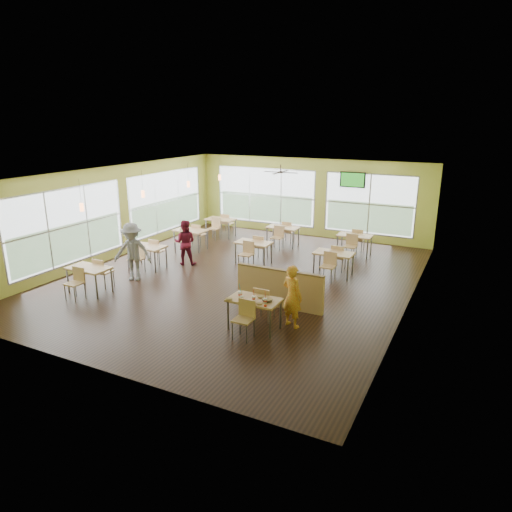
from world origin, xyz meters
name	(u,v)px	position (x,y,z in m)	size (l,w,h in m)	color
room	(240,227)	(0.00, 0.00, 1.60)	(12.00, 12.04, 3.20)	black
window_bays	(218,207)	(-2.65, 3.08, 1.48)	(9.24, 10.24, 2.38)	white
main_table	(254,304)	(2.00, -3.00, 0.63)	(1.22, 1.52, 0.87)	tan
half_wall_divider	(279,288)	(2.00, -1.55, 0.52)	(2.40, 0.14, 1.04)	tan
dining_tables	(237,241)	(-1.05, 1.71, 0.63)	(6.92, 8.72, 0.87)	tan
pendant_lights	(166,189)	(-3.20, 0.68, 2.45)	(0.11, 7.31, 0.86)	#2D2119
ceiling_fan	(281,172)	(0.00, 3.00, 2.95)	(1.25, 1.25, 0.29)	#2D2119
tv_backwall	(353,180)	(1.80, 5.90, 2.45)	(1.00, 0.07, 0.60)	black
man_plaid	(292,296)	(2.73, -2.47, 0.76)	(0.55, 0.36, 1.52)	orange
patron_maroon	(185,242)	(-2.31, 0.39, 0.76)	(0.74, 0.58, 1.52)	maroon
patron_grey	(133,252)	(-2.82, -1.61, 0.89)	(1.15, 0.66, 1.77)	slate
cup_blue	(240,294)	(1.65, -3.05, 0.82)	(0.10, 0.10, 0.37)	white
cup_yellow	(242,298)	(1.79, -3.22, 0.81)	(0.09, 0.09, 0.31)	white
cup_red_near	(254,298)	(2.04, -3.12, 0.82)	(0.09, 0.09, 0.33)	white
cup_red_far	(265,301)	(2.34, -3.13, 0.82)	(0.09, 0.09, 0.33)	white
food_basket	(267,300)	(2.32, -2.99, 0.78)	(0.25, 0.25, 0.06)	black
ketchup_cup	(265,306)	(2.41, -3.27, 0.76)	(0.07, 0.07, 0.03)	#B31E01
wrapper_left	(229,299)	(1.50, -3.30, 0.77)	(0.17, 0.16, 0.04)	tan
wrapper_mid	(261,297)	(2.10, -2.86, 0.77)	(0.17, 0.16, 0.04)	tan
wrapper_right	(259,303)	(2.24, -3.23, 0.77)	(0.15, 0.14, 0.04)	tan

